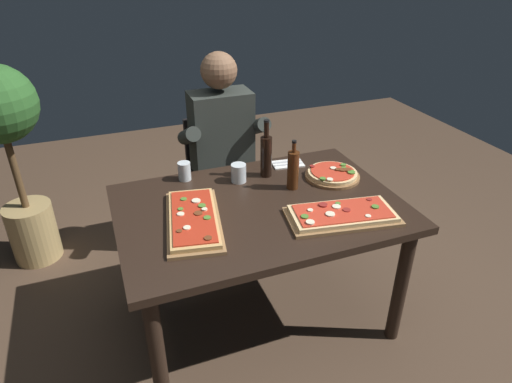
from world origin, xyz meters
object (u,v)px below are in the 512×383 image
at_px(dining_table, 260,221).
at_px(oil_bottle_amber, 293,170).
at_px(pizza_rectangular_left, 193,219).
at_px(diner_chair, 220,175).
at_px(tumbler_far_side, 184,172).
at_px(potted_plant_corner, 7,143).
at_px(pizza_rectangular_front, 342,215).
at_px(tumbler_near_camera, 239,173).
at_px(pizza_round_far, 333,174).
at_px(wine_bottle_dark, 266,155).
at_px(seated_diner, 224,148).

height_order(dining_table, oil_bottle_amber, oil_bottle_amber).
distance_m(pizza_rectangular_left, diner_chair, 1.01).
xyz_separation_m(tumbler_far_side, potted_plant_corner, (-0.92, 0.65, 0.05)).
relative_size(dining_table, diner_chair, 1.61).
distance_m(pizza_rectangular_front, oil_bottle_amber, 0.38).
height_order(pizza_rectangular_left, tumbler_near_camera, tumbler_near_camera).
distance_m(diner_chair, potted_plant_corner, 1.31).
height_order(pizza_round_far, wine_bottle_dark, wine_bottle_dark).
bearing_deg(wine_bottle_dark, oil_bottle_amber, -67.61).
distance_m(dining_table, tumbler_near_camera, 0.31).
distance_m(dining_table, pizza_rectangular_left, 0.37).
relative_size(dining_table, seated_diner, 1.05).
xyz_separation_m(dining_table, seated_diner, (0.04, 0.74, 0.10)).
xyz_separation_m(diner_chair, potted_plant_corner, (-1.25, 0.20, 0.35)).
distance_m(pizza_rectangular_front, pizza_round_far, 0.42).
height_order(dining_table, pizza_round_far, pizza_round_far).
relative_size(pizza_rectangular_left, diner_chair, 0.67).
height_order(oil_bottle_amber, tumbler_near_camera, oil_bottle_amber).
relative_size(diner_chair, potted_plant_corner, 0.67).
bearing_deg(seated_diner, pizza_rectangular_front, -74.44).
distance_m(pizza_rectangular_front, potted_plant_corner, 2.01).
relative_size(wine_bottle_dark, seated_diner, 0.25).
bearing_deg(pizza_round_far, tumbler_near_camera, 163.94).
distance_m(pizza_rectangular_front, pizza_rectangular_left, 0.70).
distance_m(tumbler_near_camera, seated_diner, 0.47).
xyz_separation_m(pizza_rectangular_left, potted_plant_corner, (-0.86, 1.09, 0.08)).
bearing_deg(tumbler_near_camera, oil_bottle_amber, -35.73).
relative_size(pizza_rectangular_left, wine_bottle_dark, 1.78).
distance_m(pizza_rectangular_left, pizza_round_far, 0.85).
bearing_deg(diner_chair, pizza_rectangular_left, -113.49).
distance_m(seated_diner, potted_plant_corner, 1.29).
relative_size(wine_bottle_dark, potted_plant_corner, 0.25).
distance_m(pizza_rectangular_front, tumbler_near_camera, 0.63).
height_order(pizza_rectangular_front, pizza_round_far, same).
bearing_deg(wine_bottle_dark, diner_chair, 100.61).
distance_m(pizza_round_far, oil_bottle_amber, 0.28).
relative_size(tumbler_near_camera, potted_plant_corner, 0.08).
bearing_deg(potted_plant_corner, pizza_rectangular_front, -40.66).
relative_size(oil_bottle_amber, diner_chair, 0.31).
bearing_deg(seated_diner, oil_bottle_amber, -73.91).
bearing_deg(tumbler_far_side, pizza_rectangular_front, -47.35).
distance_m(wine_bottle_dark, tumbler_near_camera, 0.18).
xyz_separation_m(pizza_rectangular_front, tumbler_far_side, (-0.60, 0.66, 0.02)).
xyz_separation_m(seated_diner, potted_plant_corner, (-1.25, 0.32, 0.09)).
xyz_separation_m(tumbler_near_camera, seated_diner, (0.06, 0.46, -0.05)).
height_order(dining_table, wine_bottle_dark, wine_bottle_dark).
height_order(pizza_rectangular_left, diner_chair, diner_chair).
xyz_separation_m(wine_bottle_dark, diner_chair, (-0.11, 0.57, -0.38)).
bearing_deg(pizza_round_far, pizza_rectangular_front, -113.32).
xyz_separation_m(pizza_rectangular_left, wine_bottle_dark, (0.50, 0.33, 0.11)).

